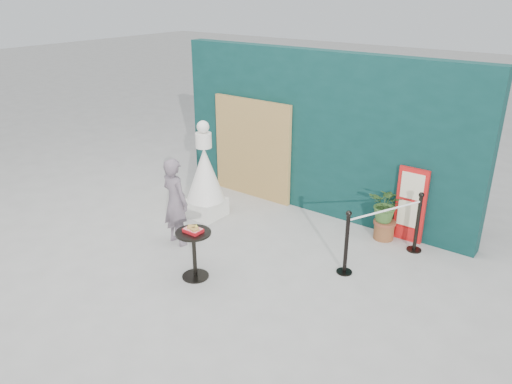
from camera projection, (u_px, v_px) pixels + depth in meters
name	position (u px, v px, depth m)	size (l,w,h in m)	color
ground	(208.00, 279.00, 7.41)	(60.00, 60.00, 0.00)	#ADAAA5
back_wall	(320.00, 134.00, 9.16)	(6.00, 0.30, 3.00)	#092C2A
bamboo_fence	(252.00, 149.00, 9.97)	(1.80, 0.08, 2.00)	tan
woman	(175.00, 202.00, 8.17)	(0.55, 0.36, 1.50)	slate
menu_board	(410.00, 205.00, 8.29)	(0.50, 0.07, 1.30)	red
statue	(205.00, 178.00, 9.15)	(0.72, 0.72, 1.84)	white
cafe_table	(194.00, 247.00, 7.28)	(0.52, 0.52, 0.75)	black
food_basket	(193.00, 230.00, 7.17)	(0.26, 0.19, 0.11)	red
planter	(386.00, 209.00, 8.38)	(0.56, 0.48, 0.95)	brown
stanchion_barrier	(383.00, 233.00, 7.70)	(0.84, 1.54, 1.03)	black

